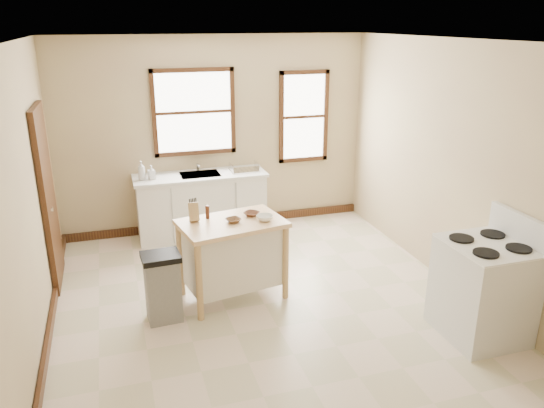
{
  "coord_description": "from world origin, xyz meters",
  "views": [
    {
      "loc": [
        -1.45,
        -4.97,
        2.99
      ],
      "look_at": [
        0.21,
        0.4,
        1.02
      ],
      "focal_mm": 35.0,
      "sensor_mm": 36.0,
      "label": 1
    }
  ],
  "objects": [
    {
      "name": "sink_counter",
      "position": [
        -0.3,
        2.2,
        0.46
      ],
      "size": [
        1.86,
        0.62,
        0.92
      ],
      "primitive_type": null,
      "color": "silver",
      "rests_on": "ground"
    },
    {
      "name": "bowl_a",
      "position": [
        -0.27,
        0.26,
        0.93
      ],
      "size": [
        0.21,
        0.21,
        0.04
      ],
      "primitive_type": "imported",
      "rotation": [
        0.0,
        0.0,
        0.33
      ],
      "color": "brown",
      "rests_on": "kitchen_island"
    },
    {
      "name": "gas_stove",
      "position": [
        1.88,
        -1.18,
        0.62
      ],
      "size": [
        0.78,
        0.79,
        1.24
      ],
      "primitive_type": null,
      "color": "silver",
      "rests_on": "ground"
    },
    {
      "name": "bowl_c",
      "position": [
        0.07,
        0.21,
        0.94
      ],
      "size": [
        0.21,
        0.21,
        0.06
      ],
      "primitive_type": "imported",
      "rotation": [
        0.0,
        0.0,
        -0.16
      ],
      "color": "white",
      "rests_on": "kitchen_island"
    },
    {
      "name": "baseboard_left",
      "position": [
        -2.22,
        0.0,
        0.06
      ],
      "size": [
        0.04,
        5.0,
        0.12
      ],
      "primitive_type": "cube",
      "color": "black",
      "rests_on": "ground"
    },
    {
      "name": "knife_block",
      "position": [
        -0.67,
        0.42,
        1.01
      ],
      "size": [
        0.1,
        0.1,
        0.2
      ],
      "primitive_type": null,
      "rotation": [
        0.0,
        0.0,
        -0.01
      ],
      "color": "#DDB074",
      "rests_on": "kitchen_island"
    },
    {
      "name": "kitchen_island",
      "position": [
        -0.28,
        0.29,
        0.46
      ],
      "size": [
        1.22,
        0.9,
        0.91
      ],
      "primitive_type": null,
      "rotation": [
        0.0,
        0.0,
        0.18
      ],
      "color": "#FED295",
      "rests_on": "ground"
    },
    {
      "name": "window_side",
      "position": [
        1.35,
        2.48,
        1.6
      ],
      "size": [
        0.77,
        0.06,
        1.37
      ],
      "primitive_type": null,
      "color": "black",
      "rests_on": "wall_back"
    },
    {
      "name": "bowl_b",
      "position": [
        -0.03,
        0.4,
        0.93
      ],
      "size": [
        0.23,
        0.23,
        0.04
      ],
      "primitive_type": "imported",
      "rotation": [
        0.0,
        0.0,
        0.72
      ],
      "color": "brown",
      "rests_on": "kitchen_island"
    },
    {
      "name": "pepper_grinder",
      "position": [
        -0.52,
        0.45,
        0.99
      ],
      "size": [
        0.06,
        0.06,
        0.15
      ],
      "primitive_type": "cylinder",
      "rotation": [
        0.0,
        0.0,
        0.53
      ],
      "color": "#422011",
      "rests_on": "kitchen_island"
    },
    {
      "name": "baseboard_back",
      "position": [
        0.0,
        2.47,
        0.06
      ],
      "size": [
        4.5,
        0.04,
        0.12
      ],
      "primitive_type": "cube",
      "color": "black",
      "rests_on": "ground"
    },
    {
      "name": "floor",
      "position": [
        0.0,
        0.0,
        0.0
      ],
      "size": [
        5.0,
        5.0,
        0.0
      ],
      "primitive_type": "plane",
      "color": "beige",
      "rests_on": "ground"
    },
    {
      "name": "faucet",
      "position": [
        -0.3,
        2.38,
        1.03
      ],
      "size": [
        0.03,
        0.03,
        0.22
      ],
      "primitive_type": "cylinder",
      "color": "silver",
      "rests_on": "sink_counter"
    },
    {
      "name": "soap_bottle_a",
      "position": [
        -1.1,
        2.16,
        1.05
      ],
      "size": [
        0.11,
        0.11,
        0.26
      ],
      "primitive_type": "imported",
      "rotation": [
        0.0,
        0.0,
        0.13
      ],
      "color": "#B2B2B2",
      "rests_on": "sink_counter"
    },
    {
      "name": "wall_back",
      "position": [
        0.0,
        2.5,
        1.4
      ],
      "size": [
        4.5,
        0.04,
        2.8
      ],
      "primitive_type": "cube",
      "color": "#A08569",
      "rests_on": "ground"
    },
    {
      "name": "ceiling",
      "position": [
        0.0,
        0.0,
        2.8
      ],
      "size": [
        5.0,
        5.0,
        0.0
      ],
      "primitive_type": "plane",
      "rotation": [
        3.14,
        0.0,
        0.0
      ],
      "color": "white",
      "rests_on": "ground"
    },
    {
      "name": "dish_rack",
      "position": [
        0.34,
        2.18,
        0.97
      ],
      "size": [
        0.49,
        0.43,
        0.1
      ],
      "primitive_type": null,
      "rotation": [
        0.0,
        0.0,
        -0.39
      ],
      "color": "silver",
      "rests_on": "sink_counter"
    },
    {
      "name": "window_main",
      "position": [
        -0.3,
        2.48,
        1.75
      ],
      "size": [
        1.17,
        0.06,
        1.22
      ],
      "primitive_type": null,
      "color": "black",
      "rests_on": "wall_back"
    },
    {
      "name": "wall_left",
      "position": [
        -2.25,
        0.0,
        1.4
      ],
      "size": [
        0.04,
        5.0,
        2.8
      ],
      "primitive_type": "cube",
      "color": "#A08569",
      "rests_on": "ground"
    },
    {
      "name": "door_left",
      "position": [
        -2.21,
        1.3,
        1.05
      ],
      "size": [
        0.06,
        0.9,
        2.1
      ],
      "primitive_type": "cube",
      "color": "black",
      "rests_on": "ground"
    },
    {
      "name": "wall_right",
      "position": [
        2.25,
        0.0,
        1.4
      ],
      "size": [
        0.04,
        5.0,
        2.8
      ],
      "primitive_type": "cube",
      "color": "#A08569",
      "rests_on": "ground"
    },
    {
      "name": "trash_bin",
      "position": [
        -1.09,
        0.02,
        0.37
      ],
      "size": [
        0.4,
        0.34,
        0.75
      ],
      "primitive_type": null,
      "rotation": [
        0.0,
        0.0,
        0.06
      ],
      "color": "gray",
      "rests_on": "ground"
    },
    {
      "name": "soap_bottle_b",
      "position": [
        -0.97,
        2.15,
        1.02
      ],
      "size": [
        0.1,
        0.11,
        0.19
      ],
      "primitive_type": "imported",
      "rotation": [
        0.0,
        0.0,
        0.2
      ],
      "color": "#B2B2B2",
      "rests_on": "sink_counter"
    }
  ]
}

